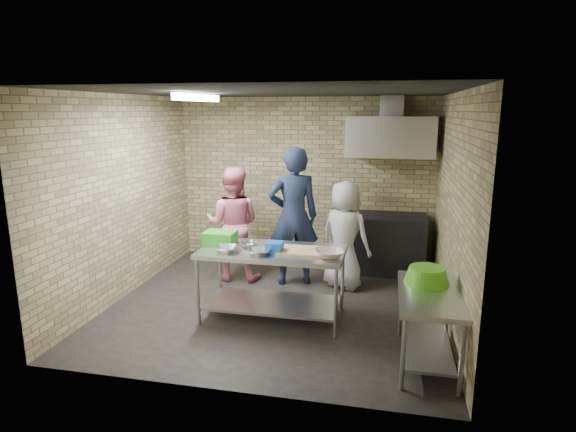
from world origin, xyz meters
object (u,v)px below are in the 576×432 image
object	(u,v)px
prep_table	(273,284)
man_navy	(293,217)
green_basin	(427,275)
side_counter	(428,328)
stove	(385,243)
blue_tub	(274,247)
bottle_red	(393,141)
woman_white	(345,235)
bottle_green	(420,142)
woman_pink	(233,224)
green_crate	(220,238)

from	to	relation	value
prep_table	man_navy	distance (m)	1.34
green_basin	prep_table	bearing A→B (deg)	164.84
side_counter	stove	distance (m)	2.79
prep_table	man_navy	size ratio (longest dim) A/B	0.86
side_counter	man_navy	bearing A→B (deg)	132.17
blue_tub	bottle_red	distance (m)	2.93
prep_table	woman_white	world-z (taller)	woman_white
blue_tub	bottle_green	size ratio (longest dim) A/B	1.28
side_counter	woman_white	distance (m)	2.22
bottle_red	woman_pink	xyz separation A→B (m)	(-2.27, -1.06, -1.19)
bottle_green	man_navy	bearing A→B (deg)	-149.19
prep_table	green_crate	size ratio (longest dim) A/B	4.50
side_counter	blue_tub	size ratio (longest dim) A/B	6.27
bottle_green	woman_pink	xyz separation A→B (m)	(-2.67, -1.06, -1.17)
prep_table	green_crate	distance (m)	0.87
stove	woman_pink	distance (m)	2.40
blue_tub	man_navy	world-z (taller)	man_navy
woman_pink	green_crate	bearing A→B (deg)	95.27
prep_table	side_counter	xyz separation A→B (m)	(1.77, -0.72, -0.06)
stove	blue_tub	distance (m)	2.52
stove	bottle_green	world-z (taller)	bottle_green
side_counter	woman_pink	world-z (taller)	woman_pink
bottle_red	green_basin	bearing A→B (deg)	-82.10
woman_white	side_counter	bearing A→B (deg)	142.03
stove	blue_tub	size ratio (longest dim) A/B	6.27
stove	green_basin	world-z (taller)	green_basin
prep_table	woman_pink	bearing A→B (deg)	126.62
side_counter	man_navy	world-z (taller)	man_navy
side_counter	bottle_red	bearing A→B (deg)	97.62
woman_pink	woman_white	distance (m)	1.65
prep_table	man_navy	xyz separation A→B (m)	(0.01, 1.22, 0.57)
green_crate	blue_tub	size ratio (longest dim) A/B	2.00
blue_tub	woman_pink	world-z (taller)	woman_pink
woman_white	bottle_green	bearing A→B (deg)	-109.64
man_navy	woman_white	bearing A→B (deg)	159.35
bottle_red	woman_white	size ratio (longest dim) A/B	0.12
stove	green_crate	world-z (taller)	green_crate
bottle_red	bottle_green	size ratio (longest dim) A/B	1.20
stove	bottle_green	xyz separation A→B (m)	(0.45, 0.24, 1.57)
man_navy	woman_pink	size ratio (longest dim) A/B	1.18
side_counter	bottle_green	xyz separation A→B (m)	(0.00, 2.99, 1.64)
bottle_green	man_navy	distance (m)	2.29
bottle_green	woman_pink	size ratio (longest dim) A/B	0.09
prep_table	woman_white	size ratio (longest dim) A/B	1.12
green_basin	man_navy	bearing A→B (deg)	135.79
side_counter	bottle_red	world-z (taller)	bottle_red
stove	green_crate	bearing A→B (deg)	-136.64
green_crate	bottle_red	size ratio (longest dim) A/B	2.13
green_basin	green_crate	bearing A→B (deg)	166.37
prep_table	bottle_red	bearing A→B (deg)	58.87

